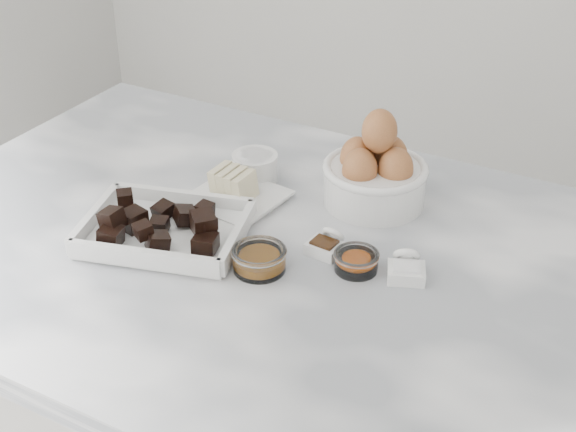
% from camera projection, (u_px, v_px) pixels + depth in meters
% --- Properties ---
extents(marble_slab, '(1.20, 0.80, 0.04)m').
position_uv_depth(marble_slab, '(267.00, 255.00, 1.22)').
color(marble_slab, white).
rests_on(marble_slab, cabinet).
extents(chocolate_dish, '(0.28, 0.24, 0.06)m').
position_uv_depth(chocolate_dish, '(165.00, 224.00, 1.21)').
color(chocolate_dish, white).
rests_on(chocolate_dish, marble_slab).
extents(butter_plate, '(0.15, 0.15, 0.06)m').
position_uv_depth(butter_plate, '(235.00, 192.00, 1.30)').
color(butter_plate, white).
rests_on(butter_plate, marble_slab).
extents(sugar_ramekin, '(0.08, 0.08, 0.05)m').
position_uv_depth(sugar_ramekin, '(255.00, 166.00, 1.37)').
color(sugar_ramekin, white).
rests_on(sugar_ramekin, marble_slab).
extents(egg_bowl, '(0.17, 0.17, 0.16)m').
position_uv_depth(egg_bowl, '(375.00, 173.00, 1.29)').
color(egg_bowl, white).
rests_on(egg_bowl, marble_slab).
extents(honey_bowl, '(0.08, 0.08, 0.03)m').
position_uv_depth(honey_bowl, '(259.00, 259.00, 1.14)').
color(honey_bowl, white).
rests_on(honey_bowl, marble_slab).
extents(zest_bowl, '(0.07, 0.07, 0.03)m').
position_uv_depth(zest_bowl, '(356.00, 260.00, 1.14)').
color(zest_bowl, white).
rests_on(zest_bowl, marble_slab).
extents(vanilla_spoon, '(0.05, 0.06, 0.04)m').
position_uv_depth(vanilla_spoon, '(326.00, 244.00, 1.18)').
color(vanilla_spoon, white).
rests_on(vanilla_spoon, marble_slab).
extents(salt_spoon, '(0.07, 0.08, 0.04)m').
position_uv_depth(salt_spoon, '(406.00, 268.00, 1.13)').
color(salt_spoon, white).
rests_on(salt_spoon, marble_slab).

